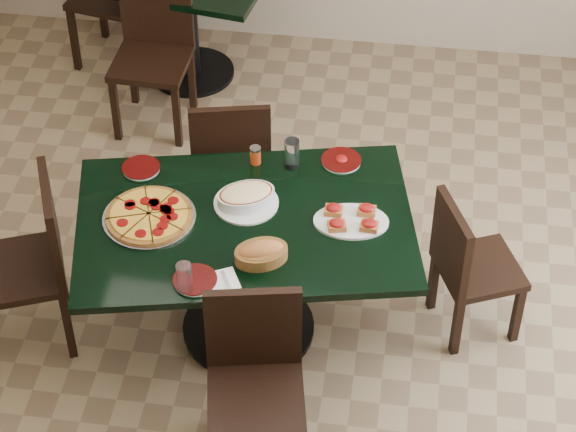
# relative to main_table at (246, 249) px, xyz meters

# --- Properties ---
(floor) EXTENTS (5.50, 5.50, 0.00)m
(floor) POSITION_rel_main_table_xyz_m (0.28, -0.08, -0.57)
(floor) COLOR olive
(floor) RESTS_ON ground
(main_table) EXTENTS (1.73, 1.31, 0.75)m
(main_table) POSITION_rel_main_table_xyz_m (0.00, 0.00, 0.00)
(main_table) COLOR black
(main_table) RESTS_ON floor
(back_table) EXTENTS (1.10, 0.88, 0.75)m
(back_table) POSITION_rel_main_table_xyz_m (-0.73, 2.14, -0.04)
(back_table) COLOR black
(back_table) RESTS_ON floor
(chair_far) EXTENTS (0.49, 0.49, 0.89)m
(chair_far) POSITION_rel_main_table_xyz_m (-0.21, 0.76, -0.07)
(chair_far) COLOR black
(chair_far) RESTS_ON floor
(chair_near) EXTENTS (0.49, 0.49, 0.90)m
(chair_near) POSITION_rel_main_table_xyz_m (0.15, -0.68, -0.07)
(chair_near) COLOR black
(chair_near) RESTS_ON floor
(chair_right) EXTENTS (0.50, 0.50, 0.81)m
(chair_right) POSITION_rel_main_table_xyz_m (1.05, 0.17, -0.12)
(chair_right) COLOR black
(chair_right) RESTS_ON floor
(chair_left) EXTENTS (0.57, 0.57, 0.95)m
(chair_left) POSITION_rel_main_table_xyz_m (-1.00, -0.15, -0.04)
(chair_left) COLOR black
(chair_left) RESTS_ON floor
(back_chair_near) EXTENTS (0.45, 0.45, 0.94)m
(back_chair_near) POSITION_rel_main_table_xyz_m (-0.84, 1.69, -0.04)
(back_chair_near) COLOR black
(back_chair_near) RESTS_ON floor
(pepperoni_pizza) EXTENTS (0.44, 0.44, 0.04)m
(pepperoni_pizza) POSITION_rel_main_table_xyz_m (-0.44, -0.05, 0.20)
(pepperoni_pizza) COLOR #AAABB1
(pepperoni_pizza) RESTS_ON main_table
(lasagna_casserole) EXTENTS (0.33, 0.31, 0.09)m
(lasagna_casserole) POSITION_rel_main_table_xyz_m (-0.01, 0.11, 0.23)
(lasagna_casserole) COLOR silver
(lasagna_casserole) RESTS_ON main_table
(bread_basket) EXTENTS (0.29, 0.25, 0.10)m
(bread_basket) POSITION_rel_main_table_xyz_m (0.12, -0.24, 0.22)
(bread_basket) COLOR brown
(bread_basket) RESTS_ON main_table
(bruschetta_platter) EXTENTS (0.37, 0.27, 0.05)m
(bruschetta_platter) POSITION_rel_main_table_xyz_m (0.49, 0.05, 0.21)
(bruschetta_platter) COLOR silver
(bruschetta_platter) RESTS_ON main_table
(side_plate_near) EXTENTS (0.20, 0.20, 0.02)m
(side_plate_near) POSITION_rel_main_table_xyz_m (-0.15, -0.42, 0.19)
(side_plate_near) COLOR silver
(side_plate_near) RESTS_ON main_table
(side_plate_far_r) EXTENTS (0.20, 0.20, 0.03)m
(side_plate_far_r) POSITION_rel_main_table_xyz_m (0.40, 0.49, 0.19)
(side_plate_far_r) COLOR silver
(side_plate_far_r) RESTS_ON main_table
(side_plate_far_l) EXTENTS (0.19, 0.19, 0.02)m
(side_plate_far_l) POSITION_rel_main_table_xyz_m (-0.56, 0.30, 0.19)
(side_plate_far_l) COLOR silver
(side_plate_far_l) RESTS_ON main_table
(napkin_setting) EXTENTS (0.18, 0.18, 0.01)m
(napkin_setting) POSITION_rel_main_table_xyz_m (-0.03, -0.40, 0.18)
(napkin_setting) COLOR white
(napkin_setting) RESTS_ON main_table
(water_glass_a) EXTENTS (0.07, 0.07, 0.16)m
(water_glass_a) POSITION_rel_main_table_xyz_m (0.16, 0.42, 0.26)
(water_glass_a) COLOR white
(water_glass_a) RESTS_ON main_table
(water_glass_b) EXTENTS (0.07, 0.07, 0.14)m
(water_glass_b) POSITION_rel_main_table_xyz_m (-0.18, -0.47, 0.25)
(water_glass_b) COLOR white
(water_glass_b) RESTS_ON main_table
(pepper_shaker) EXTENTS (0.05, 0.05, 0.09)m
(pepper_shaker) POSITION_rel_main_table_xyz_m (-0.02, 0.42, 0.23)
(pepper_shaker) COLOR #C94C15
(pepper_shaker) RESTS_ON main_table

